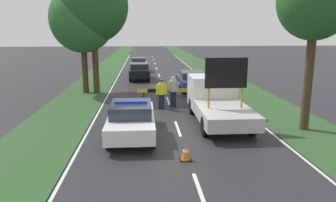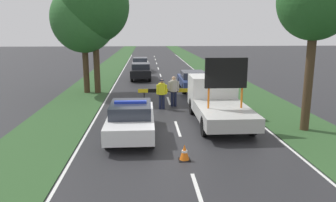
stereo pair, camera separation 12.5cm
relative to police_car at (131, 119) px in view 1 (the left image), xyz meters
The scene contains 17 objects.
ground_plane 2.21m from the police_car, ahead, with size 160.00×160.00×0.00m, color #28282B.
lane_markings 14.37m from the police_car, 81.74° to the left, with size 8.14×65.68×0.01m.
grass_verge_left 20.61m from the police_car, 100.38° to the left, with size 3.30×120.00×0.03m.
grass_verge_right 21.73m from the police_car, 68.86° to the left, with size 3.30×120.00×0.03m.
police_car is the anchor object (origin of this frame).
work_truck 4.72m from the police_car, 29.05° to the left, with size 2.30×5.97×3.24m.
road_barrier 6.16m from the police_car, 71.61° to the left, with size 3.58×0.08×0.98m.
police_officer 5.02m from the police_car, 72.36° to the left, with size 0.61×0.39×1.70m.
pedestrian_civilian 5.87m from the police_car, 67.43° to the left, with size 0.64×0.41×1.79m.
traffic_cone_near_police 6.69m from the police_car, 47.03° to the left, with size 0.49×0.49×0.68m.
traffic_cone_centre_front 3.44m from the police_car, 55.21° to the right, with size 0.40×0.40×0.56m.
queued_car_hatch_blue 11.45m from the police_car, 68.89° to the left, with size 1.90×4.70×1.42m.
queued_car_sedan_black 16.36m from the police_car, 89.40° to the left, with size 1.79×4.29×1.49m.
queued_car_van_white 22.35m from the police_car, 89.97° to the left, with size 1.72×4.16×1.51m.
roadside_tree_near_left 9.09m from the police_car, ahead, with size 3.16×3.16×7.28m.
roadside_tree_near_right 11.63m from the police_car, 105.81° to the left, with size 4.78×4.78×8.55m.
roadside_tree_mid_left 11.57m from the police_car, 109.67° to the left, with size 4.43×4.43×7.50m.
Camera 1 is at (-1.51, -13.61, 4.39)m, focal length 35.00 mm.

